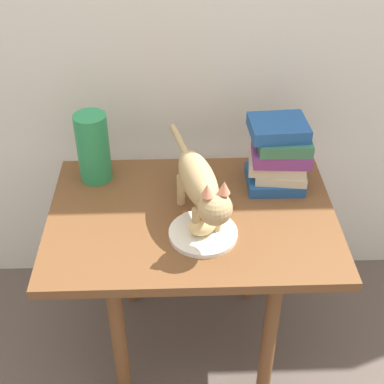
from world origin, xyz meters
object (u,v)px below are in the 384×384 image
at_px(plate, 203,233).
at_px(side_table, 192,235).
at_px(book_stack, 279,155).
at_px(green_vase, 93,148).
at_px(bread_roll, 202,226).
at_px(candle_jar, 190,172).
at_px(cat, 201,186).

bearing_deg(plate, side_table, 106.25).
distance_m(book_stack, green_vase, 0.57).
bearing_deg(bread_roll, side_table, 103.68).
height_order(side_table, candle_jar, candle_jar).
relative_size(side_table, plate, 4.37).
bearing_deg(cat, plate, -85.44).
relative_size(plate, cat, 0.41).
bearing_deg(side_table, book_stack, 28.11).
xyz_separation_m(side_table, candle_jar, (-0.00, 0.16, 0.12)).
xyz_separation_m(cat, candle_jar, (-0.02, 0.20, -0.09)).
relative_size(bread_roll, green_vase, 0.36).
relative_size(plate, book_stack, 0.89).
xyz_separation_m(cat, book_stack, (0.25, 0.19, -0.03)).
bearing_deg(plate, cat, 94.56).
distance_m(plate, cat, 0.14).
bearing_deg(book_stack, bread_roll, -134.95).
distance_m(side_table, bread_roll, 0.16).
relative_size(plate, bread_roll, 2.41).
height_order(plate, book_stack, book_stack).
bearing_deg(candle_jar, green_vase, 172.96).
bearing_deg(plate, candle_jar, 96.50).
bearing_deg(book_stack, plate, -135.28).
height_order(plate, bread_roll, bread_roll).
bearing_deg(green_vase, bread_roll, -42.53).
distance_m(side_table, candle_jar, 0.20).
relative_size(plate, candle_jar, 2.27).
xyz_separation_m(bread_roll, book_stack, (0.24, 0.25, 0.07)).
xyz_separation_m(side_table, plate, (0.03, -0.10, 0.09)).
bearing_deg(plate, green_vase, 138.32).
relative_size(bread_roll, book_stack, 0.37).
xyz_separation_m(plate, candle_jar, (-0.03, 0.25, 0.03)).
relative_size(book_stack, candle_jar, 2.55).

